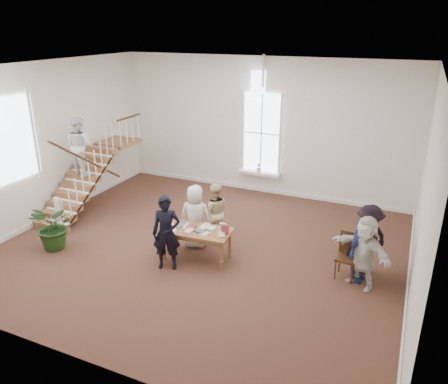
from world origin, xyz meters
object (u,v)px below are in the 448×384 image
at_px(woman_cluster_b, 368,239).
at_px(side_chair, 348,252).
at_px(police_officer, 166,233).
at_px(elderly_woman, 195,216).
at_px(woman_cluster_a, 359,250).
at_px(person_yellow, 214,212).
at_px(woman_cluster_c, 364,252).
at_px(floor_plant, 54,227).
at_px(library_table, 196,233).

relative_size(woman_cluster_b, side_chair, 1.56).
xyz_separation_m(police_officer, side_chair, (3.93, 1.35, -0.30)).
bearing_deg(elderly_woman, police_officer, 74.32).
bearing_deg(woman_cluster_a, woman_cluster_b, -0.77).
height_order(person_yellow, woman_cluster_b, woman_cluster_b).
bearing_deg(woman_cluster_a, woman_cluster_c, -132.64).
bearing_deg(person_yellow, floor_plant, 3.87).
xyz_separation_m(elderly_woman, woman_cluster_a, (4.06, 0.02, -0.07)).
height_order(police_officer, elderly_woman, police_officer).
height_order(elderly_woman, woman_cluster_a, elderly_woman).
xyz_separation_m(library_table, floor_plant, (-3.55, -1.00, -0.09)).
height_order(person_yellow, floor_plant, person_yellow).
bearing_deg(side_chair, police_officer, -157.10).
height_order(library_table, person_yellow, person_yellow).
relative_size(elderly_woman, woman_cluster_b, 1.00).
bearing_deg(elderly_woman, library_table, 107.84).
bearing_deg(elderly_woman, person_yellow, -132.07).
relative_size(elderly_woman, woman_cluster_a, 1.09).
distance_m(police_officer, woman_cluster_a, 4.35).
height_order(library_table, woman_cluster_b, woman_cluster_b).
distance_m(person_yellow, woman_cluster_c, 3.95).
bearing_deg(woman_cluster_b, person_yellow, -51.49).
xyz_separation_m(police_officer, floor_plant, (-3.11, -0.35, -0.29)).
height_order(library_table, woman_cluster_c, woman_cluster_c).
bearing_deg(side_chair, person_yellow, 177.48).
distance_m(library_table, floor_plant, 3.68).
xyz_separation_m(library_table, woman_cluster_a, (3.73, 0.62, 0.06)).
xyz_separation_m(woman_cluster_c, side_chair, (-0.36, 0.28, -0.23)).
relative_size(woman_cluster_a, floor_plant, 1.24).
bearing_deg(library_table, woman_cluster_b, 10.85).
bearing_deg(floor_plant, elderly_woman, 26.53).
distance_m(person_yellow, woman_cluster_b, 3.89).
distance_m(woman_cluster_b, woman_cluster_c, 0.65).
xyz_separation_m(woman_cluster_b, side_chair, (-0.36, -0.37, -0.23)).
bearing_deg(side_chair, woman_cluster_a, -15.66).
xyz_separation_m(police_officer, person_yellow, (0.40, 1.75, -0.11)).
bearing_deg(woman_cluster_b, elderly_woman, -44.65).
relative_size(police_officer, woman_cluster_a, 1.19).
bearing_deg(police_officer, woman_cluster_a, -3.95).
relative_size(library_table, elderly_woman, 1.05).
bearing_deg(woman_cluster_a, elderly_woman, 105.23).
xyz_separation_m(elderly_woman, side_chair, (3.83, 0.10, -0.23)).
height_order(woman_cluster_a, woman_cluster_c, woman_cluster_c).
distance_m(library_table, woman_cluster_b, 4.00).
bearing_deg(woman_cluster_c, floor_plant, -137.02).
distance_m(police_officer, side_chair, 4.17).
height_order(library_table, floor_plant, floor_plant).
bearing_deg(library_table, police_officer, -128.77).
relative_size(police_officer, woman_cluster_c, 1.09).
height_order(person_yellow, side_chair, person_yellow).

